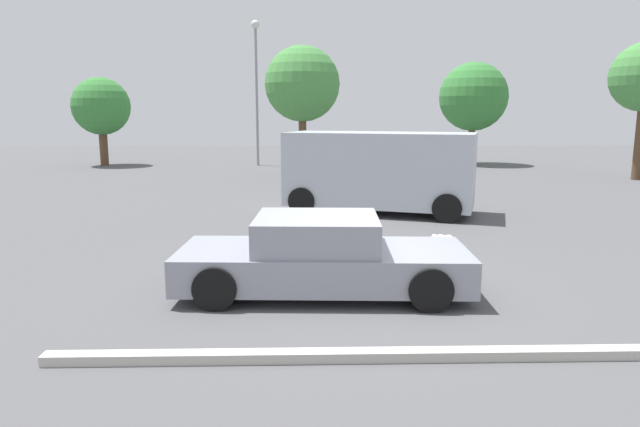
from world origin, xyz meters
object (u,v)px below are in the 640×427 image
sedan_foreground (322,257)px  light_post_near (256,70)px  dog (443,241)px  van_white (379,170)px

sedan_foreground → light_post_near: size_ratio=0.60×
light_post_near → dog: bearing=-74.5°
light_post_near → van_white: bearing=-72.4°
sedan_foreground → van_white: size_ratio=0.82×
sedan_foreground → dog: sedan_foreground is taller
dog → light_post_near: size_ratio=0.08×
sedan_foreground → van_white: 7.38m
dog → light_post_near: 20.57m
sedan_foreground → light_post_near: 22.37m
dog → sedan_foreground: bearing=-69.5°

